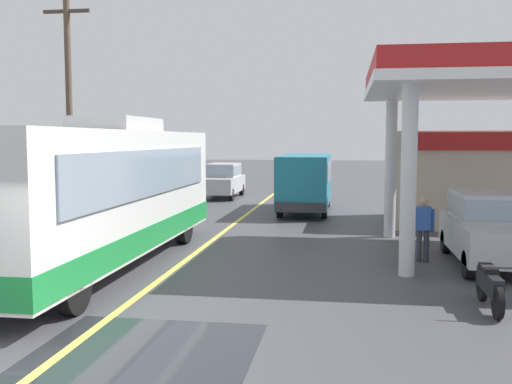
% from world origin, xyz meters
% --- Properties ---
extents(ground, '(120.00, 120.00, 0.00)m').
position_xyz_m(ground, '(0.00, 20.00, 0.00)').
color(ground, '#424247').
extents(lane_divider_stripe, '(0.16, 50.00, 0.01)m').
position_xyz_m(lane_divider_stripe, '(0.00, 15.00, 0.00)').
color(lane_divider_stripe, '#D8CC4C').
rests_on(lane_divider_stripe, ground).
extents(wet_puddle_patch, '(3.26, 5.17, 0.01)m').
position_xyz_m(wet_puddle_patch, '(1.16, 0.37, 0.00)').
color(wet_puddle_patch, '#26282D').
rests_on(wet_puddle_patch, ground).
extents(coach_bus_main, '(2.60, 11.04, 3.69)m').
position_xyz_m(coach_bus_main, '(-1.83, 6.90, 1.72)').
color(coach_bus_main, white).
rests_on(coach_bus_main, ground).
extents(gas_station_roadside, '(9.10, 11.95, 5.10)m').
position_xyz_m(gas_station_roadside, '(9.16, 13.86, 2.63)').
color(gas_station_roadside, '#B21E1E').
rests_on(gas_station_roadside, ground).
extents(car_at_pump, '(1.70, 4.20, 1.82)m').
position_xyz_m(car_at_pump, '(7.55, 8.46, 1.01)').
color(car_at_pump, '#B2B2B7').
rests_on(car_at_pump, ground).
extents(minibus_opposing_lane, '(2.04, 6.13, 2.44)m').
position_xyz_m(minibus_opposing_lane, '(2.35, 18.39, 1.47)').
color(minibus_opposing_lane, teal).
rests_on(minibus_opposing_lane, ground).
extents(motorcycle_parked_forecourt, '(0.55, 1.80, 0.92)m').
position_xyz_m(motorcycle_parked_forecourt, '(6.70, 4.49, 0.44)').
color(motorcycle_parked_forecourt, black).
rests_on(motorcycle_parked_forecourt, ground).
extents(pedestrian_near_pump, '(0.55, 0.22, 1.66)m').
position_xyz_m(pedestrian_near_pump, '(7.45, 8.58, 0.93)').
color(pedestrian_near_pump, '#33333F').
rests_on(pedestrian_near_pump, ground).
extents(pedestrian_by_shop, '(0.55, 0.22, 1.66)m').
position_xyz_m(pedestrian_by_shop, '(6.02, 8.59, 0.93)').
color(pedestrian_by_shop, '#33333F').
rests_on(pedestrian_by_shop, ground).
extents(car_trailing_behind_bus, '(1.70, 4.20, 1.82)m').
position_xyz_m(car_trailing_behind_bus, '(-2.42, 23.86, 1.01)').
color(car_trailing_behind_bus, '#B2B2B7').
rests_on(car_trailing_behind_bus, ground).
extents(utility_pole_roadside, '(1.80, 0.24, 8.42)m').
position_xyz_m(utility_pole_roadside, '(-6.20, 14.08, 4.39)').
color(utility_pole_roadside, brown).
rests_on(utility_pole_roadside, ground).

